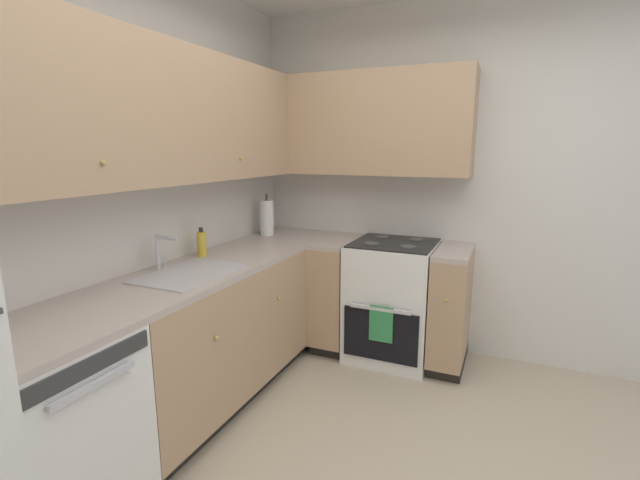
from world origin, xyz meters
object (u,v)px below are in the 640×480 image
object	(u,v)px
oven_range	(392,299)
soap_bottle	(202,244)
paper_towel_roll	(267,218)
dishwasher	(47,437)

from	to	relation	value
oven_range	soap_bottle	xyz separation A→B (m)	(-0.90, 1.07, 0.53)
soap_bottle	oven_range	bearing A→B (deg)	-49.88
paper_towel_roll	soap_bottle	bearing A→B (deg)	178.60
dishwasher	paper_towel_roll	xyz separation A→B (m)	(2.08, 0.16, 0.61)
dishwasher	oven_range	bearing A→B (deg)	-22.32
paper_towel_roll	oven_range	bearing A→B (deg)	-85.33
dishwasher	paper_towel_roll	bearing A→B (deg)	4.41
soap_bottle	paper_towel_roll	bearing A→B (deg)	-1.40
dishwasher	oven_range	distance (m)	2.35
soap_bottle	paper_towel_roll	xyz separation A→B (m)	(0.82, -0.02, 0.06)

